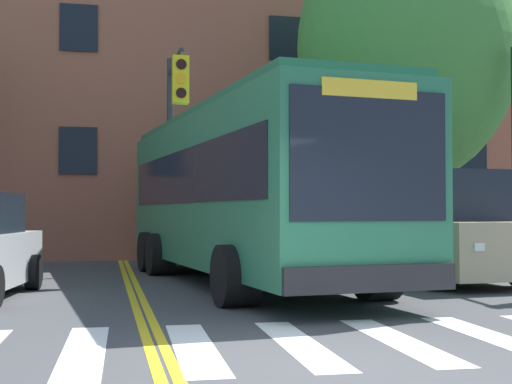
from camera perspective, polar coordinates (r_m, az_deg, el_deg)
ground_plane at (r=7.09m, az=5.47°, el=-13.51°), size 120.00×120.00×0.00m
crosswalk at (r=8.24m, az=7.45°, el=-11.79°), size 15.63×3.51×0.01m
lane_line_yellow_inner at (r=21.70m, az=-10.83°, el=-5.41°), size 0.12×36.00×0.01m
lane_line_yellow_outer at (r=21.70m, az=-10.40°, el=-5.41°), size 0.12×36.00×0.01m
city_bus at (r=14.56m, az=-1.01°, el=0.09°), size 3.94×11.13×3.49m
car_tan_far_lane at (r=15.42m, az=14.10°, el=-2.97°), size 2.48×4.94×2.29m
car_grey_behind_bus at (r=24.82m, az=-8.87°, el=-2.93°), size 2.18×4.72×1.92m
traffic_light_overhead at (r=16.47m, az=-6.56°, el=5.47°), size 0.34×2.68×5.20m
street_tree_curbside_large at (r=19.24m, az=11.99°, el=11.15°), size 6.33×5.67×9.24m
building_facade at (r=26.58m, az=-13.68°, el=9.45°), size 31.74×9.12×13.04m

